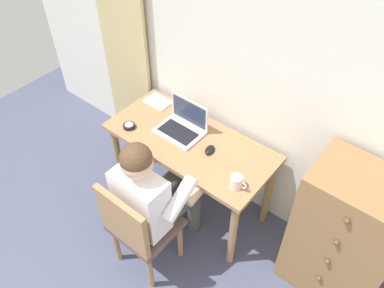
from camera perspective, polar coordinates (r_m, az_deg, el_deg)
name	(u,v)px	position (r m, az deg, el deg)	size (l,w,h in m)	color
wall_back	(257,72)	(2.62, 9.56, 10.37)	(4.80, 0.05, 2.50)	silver
curtain_panel	(123,39)	(3.32, -10.10, 14.99)	(0.52, 0.03, 2.19)	#CCB77A
desk	(190,151)	(2.90, -0.29, -1.00)	(1.27, 0.59, 0.74)	#9E754C
dresser	(343,236)	(2.72, 21.35, -12.52)	(0.60, 0.46, 1.08)	olive
chair	(138,226)	(2.68, -8.02, -11.96)	(0.42, 0.40, 0.87)	brown
person_seated	(154,193)	(2.60, -5.57, -7.21)	(0.53, 0.59, 1.19)	#4C4C4C
laptop	(183,125)	(2.87, -1.40, 2.82)	(0.34, 0.25, 0.24)	silver
computer_mouse	(210,150)	(2.73, 2.63, -0.86)	(0.06, 0.10, 0.03)	black
desk_clock	(129,126)	(2.96, -9.26, 2.65)	(0.09, 0.09, 0.03)	black
notebook_pad	(158,102)	(3.17, -5.06, 6.22)	(0.21, 0.15, 0.01)	silver
coffee_mug	(237,182)	(2.51, 6.61, -5.59)	(0.12, 0.08, 0.09)	silver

